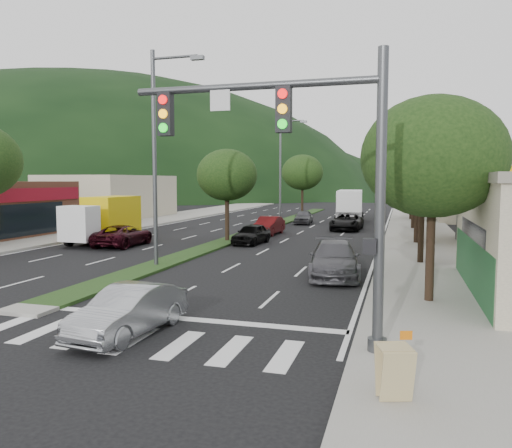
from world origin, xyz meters
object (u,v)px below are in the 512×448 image
(suv_maroon, at_px, (123,235))
(car_queue_d, at_px, (347,222))
(sedan_silver, at_px, (129,311))
(car_queue_c, at_px, (269,226))
(tree_r_e, at_px, (412,172))
(tree_med_near, at_px, (227,175))
(tree_r_a, at_px, (433,157))
(car_queue_a, at_px, (251,234))
(streetlight_near, at_px, (158,148))
(tree_r_c, at_px, (418,170))
(streetlight_mid, at_px, (282,164))
(car_queue_e, at_px, (304,217))
(tree_r_b, at_px, (423,160))
(traffic_signal, at_px, (311,156))
(tree_r_d, at_px, (414,167))
(motorhome, at_px, (350,205))
(tree_med_far, at_px, (302,172))
(box_truck, at_px, (106,221))
(a_frame_sign, at_px, (395,368))
(car_queue_b, at_px, (334,259))

(suv_maroon, distance_m, car_queue_d, 18.55)
(sedan_silver, distance_m, car_queue_c, 24.81)
(tree_r_e, relative_size, tree_med_near, 1.11)
(tree_r_a, distance_m, car_queue_c, 22.17)
(car_queue_a, bearing_deg, streetlight_near, -94.53)
(tree_r_c, bearing_deg, tree_med_near, -170.54)
(streetlight_mid, relative_size, car_queue_e, 2.64)
(tree_r_e, bearing_deg, tree_r_c, -90.00)
(tree_r_b, bearing_deg, suv_maroon, 172.79)
(traffic_signal, height_order, car_queue_c, traffic_signal)
(tree_r_e, xyz_separation_m, car_queue_c, (-10.50, -16.92, -4.21))
(car_queue_e, bearing_deg, tree_r_d, -22.09)
(motorhome, bearing_deg, tree_r_c, -74.45)
(car_queue_e, bearing_deg, motorhome, 32.44)
(suv_maroon, distance_m, car_queue_c, 11.31)
(tree_med_far, height_order, box_truck, tree_med_far)
(a_frame_sign, bearing_deg, suv_maroon, 114.48)
(car_queue_a, bearing_deg, motorhome, 82.20)
(tree_r_d, height_order, suv_maroon, tree_r_d)
(tree_r_b, relative_size, motorhome, 0.84)
(streetlight_mid, height_order, car_queue_e, streetlight_mid)
(traffic_signal, bearing_deg, tree_r_c, 82.15)
(traffic_signal, height_order, suv_maroon, traffic_signal)
(streetlight_near, bearing_deg, tree_r_a, -18.73)
(tree_med_near, xyz_separation_m, tree_med_far, (0.00, 26.00, 0.58))
(tree_r_a, xyz_separation_m, car_queue_d, (-5.20, 24.08, -4.13))
(tree_r_d, distance_m, tree_r_e, 10.00)
(tree_r_d, distance_m, car_queue_a, 16.78)
(car_queue_a, bearing_deg, tree_med_near, 168.02)
(tree_r_d, xyz_separation_m, suv_maroon, (-17.51, -15.79, -4.52))
(tree_r_c, bearing_deg, traffic_signal, -97.85)
(tree_r_d, xyz_separation_m, a_frame_sign, (-0.99, -34.03, -4.45))
(traffic_signal, relative_size, tree_med_near, 1.16)
(car_queue_a, relative_size, box_truck, 0.62)
(traffic_signal, height_order, tree_r_c, traffic_signal)
(streetlight_mid, relative_size, a_frame_sign, 7.59)
(tree_r_e, distance_m, suv_maroon, 31.45)
(traffic_signal, distance_m, tree_med_near, 21.53)
(streetlight_near, height_order, sedan_silver, streetlight_near)
(car_queue_a, relative_size, car_queue_c, 0.92)
(tree_r_d, bearing_deg, tree_r_e, 90.00)
(tree_med_near, height_order, car_queue_e, tree_med_near)
(tree_r_b, height_order, tree_r_d, tree_r_d)
(tree_med_far, distance_m, suv_maroon, 30.60)
(car_queue_b, bearing_deg, tree_r_a, -55.86)
(traffic_signal, xyz_separation_m, tree_med_near, (-9.03, 19.54, -0.22))
(tree_r_a, distance_m, tree_r_c, 16.00)
(car_queue_b, bearing_deg, tree_med_near, 122.26)
(tree_r_e, bearing_deg, suv_maroon, -124.18)
(sedan_silver, bearing_deg, tree_r_a, 41.26)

